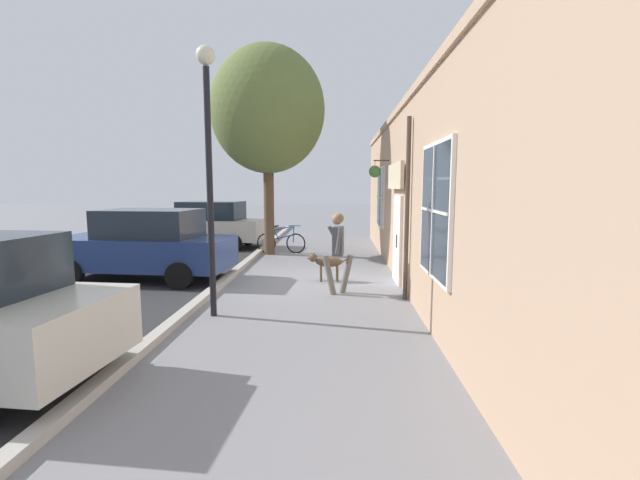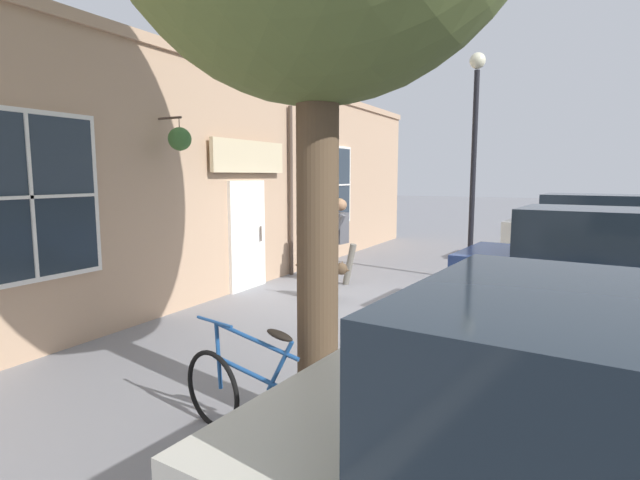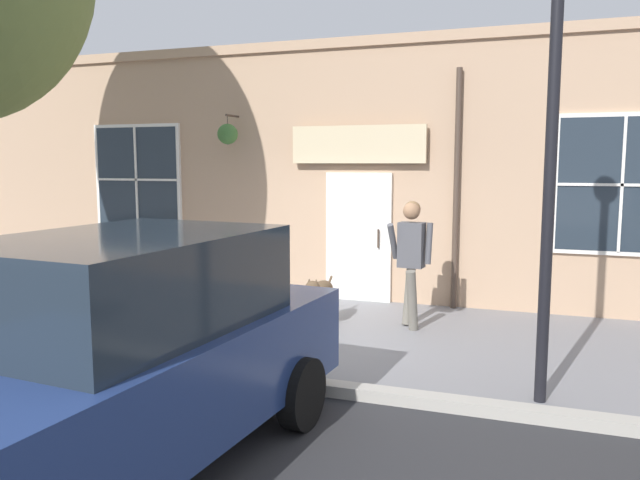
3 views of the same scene
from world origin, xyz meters
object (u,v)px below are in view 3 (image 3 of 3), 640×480
object	(u,v)px
parked_car_mid_block	(112,358)
street_lamp	(555,74)
pedestrian_walking	(411,251)
dog_on_leash	(320,291)

from	to	relation	value
parked_car_mid_block	street_lamp	distance (m)	4.42
pedestrian_walking	dog_on_leash	world-z (taller)	pedestrian_walking
pedestrian_walking	street_lamp	xyz separation A→B (m)	(2.23, 1.70, 1.99)
pedestrian_walking	dog_on_leash	bearing A→B (deg)	-77.22
parked_car_mid_block	street_lamp	bearing A→B (deg)	131.12
pedestrian_walking	dog_on_leash	xyz separation A→B (m)	(0.28, -1.22, -0.58)
dog_on_leash	parked_car_mid_block	distance (m)	4.50
parked_car_mid_block	street_lamp	world-z (taller)	street_lamp
street_lamp	parked_car_mid_block	bearing A→B (deg)	-48.88
pedestrian_walking	parked_car_mid_block	bearing A→B (deg)	-14.14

